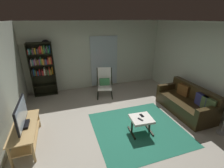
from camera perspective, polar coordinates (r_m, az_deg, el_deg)
ground_plane at (r=4.46m, az=3.63°, el=-14.55°), size 7.02×7.02×0.00m
wall_back at (r=6.48m, az=-5.78°, el=10.06°), size 5.60×0.06×2.60m
wall_right at (r=5.41m, az=31.67°, el=4.32°), size 0.06×6.00×2.60m
glass_door_panel at (r=6.55m, az=-2.79°, el=8.04°), size 1.10×0.01×2.00m
area_rug at (r=4.39m, az=9.26°, el=-15.40°), size 2.23×2.14×0.01m
tv_stand at (r=4.18m, az=-28.41°, el=-14.79°), size 0.50×1.29×0.51m
television at (r=3.95m, az=-29.55°, el=-9.58°), size 0.20×0.95×0.57m
bookshelf_near_tv at (r=6.22m, az=-23.65°, el=5.94°), size 0.81×0.30×1.93m
leather_sofa at (r=5.37m, az=25.10°, el=-6.03°), size 0.81×1.80×0.82m
lounge_armchair at (r=5.84m, az=-2.68°, el=0.91°), size 0.71×0.77×1.02m
ottoman at (r=4.10m, az=10.41°, el=-12.62°), size 0.55×0.52×0.42m
tv_remote at (r=3.99m, az=10.10°, el=-12.28°), size 0.09×0.15×0.02m
cell_phone at (r=4.14m, az=10.54°, el=-10.98°), size 0.07×0.14×0.01m
wall_clock at (r=6.18m, az=-22.55°, el=13.09°), size 0.29×0.03×0.29m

